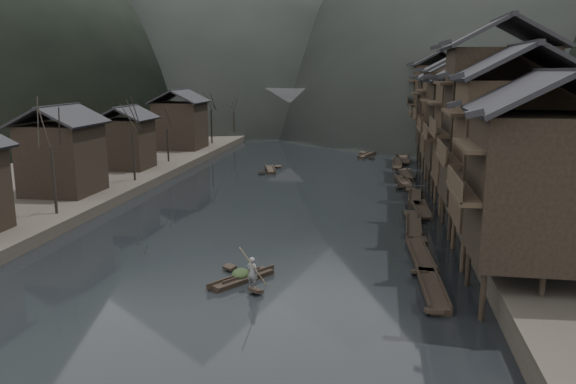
# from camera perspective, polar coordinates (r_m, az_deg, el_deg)

# --- Properties ---
(water) EXTENTS (300.00, 300.00, 0.00)m
(water) POSITION_cam_1_polar(r_m,az_deg,el_deg) (40.82, -3.65, -5.36)
(water) COLOR black
(water) RESTS_ON ground
(left_bank) EXTENTS (40.00, 200.00, 1.20)m
(left_bank) POSITION_cam_1_polar(r_m,az_deg,el_deg) (90.16, -19.92, 4.02)
(left_bank) COLOR #2D2823
(left_bank) RESTS_ON ground
(stilt_houses) EXTENTS (9.00, 67.60, 16.32)m
(stilt_houses) POSITION_cam_1_polar(r_m,az_deg,el_deg) (58.24, 17.84, 8.34)
(stilt_houses) COLOR black
(stilt_houses) RESTS_ON ground
(left_houses) EXTENTS (8.10, 53.20, 8.73)m
(left_houses) POSITION_cam_1_polar(r_m,az_deg,el_deg) (65.36, -17.50, 5.81)
(left_houses) COLOR black
(left_houses) RESTS_ON left_bank
(bare_trees) EXTENTS (3.93, 73.52, 7.85)m
(bare_trees) POSITION_cam_1_polar(r_m,az_deg,el_deg) (64.32, -14.51, 6.76)
(bare_trees) COLOR black
(bare_trees) RESTS_ON left_bank
(moored_sampans) EXTENTS (2.87, 62.22, 0.47)m
(moored_sampans) POSITION_cam_1_polar(r_m,az_deg,el_deg) (60.05, 12.11, 0.31)
(moored_sampans) COLOR black
(moored_sampans) RESTS_ON water
(midriver_boats) EXTENTS (14.04, 35.13, 0.44)m
(midriver_boats) POSITION_cam_1_polar(r_m,az_deg,el_deg) (84.31, 4.64, 3.92)
(midriver_boats) COLOR black
(midriver_boats) RESTS_ON water
(stone_bridge) EXTENTS (40.00, 6.00, 9.00)m
(stone_bridge) POSITION_cam_1_polar(r_m,az_deg,el_deg) (110.50, 4.77, 8.43)
(stone_bridge) COLOR #4C4C4F
(stone_bridge) RESTS_ON ground
(hero_sampan) EXTENTS (3.42, 4.38, 0.43)m
(hero_sampan) POSITION_cam_1_polar(r_m,az_deg,el_deg) (33.93, -4.72, -8.73)
(hero_sampan) COLOR black
(hero_sampan) RESTS_ON water
(cargo_heap) EXTENTS (1.05, 1.38, 0.63)m
(cargo_heap) POSITION_cam_1_polar(r_m,az_deg,el_deg) (33.93, -4.87, -7.75)
(cargo_heap) COLOR black
(cargo_heap) RESTS_ON hero_sampan
(boatman) EXTENTS (0.76, 0.59, 1.85)m
(boatman) POSITION_cam_1_polar(r_m,az_deg,el_deg) (32.07, -3.66, -7.78)
(boatman) COLOR slate
(boatman) RESTS_ON hero_sampan
(bamboo_pole) EXTENTS (1.14, 2.88, 3.50)m
(bamboo_pole) POSITION_cam_1_polar(r_m,az_deg,el_deg) (31.21, -3.37, -3.18)
(bamboo_pole) COLOR #8C7A51
(bamboo_pole) RESTS_ON boatman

